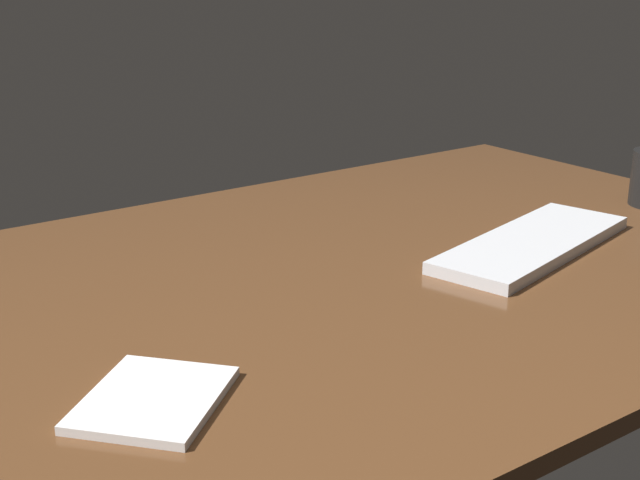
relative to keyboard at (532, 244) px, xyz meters
The scene contains 3 objects.
desk 28.52cm from the keyboard, 164.18° to the left, with size 140.00×84.00×2.00cm, color brown.
keyboard is the anchor object (origin of this frame).
notepad 59.46cm from the keyboard, behind, with size 13.78×11.29×0.85cm, color white.
Camera 1 is at (-60.49, -81.14, 40.14)cm, focal length 50.06 mm.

